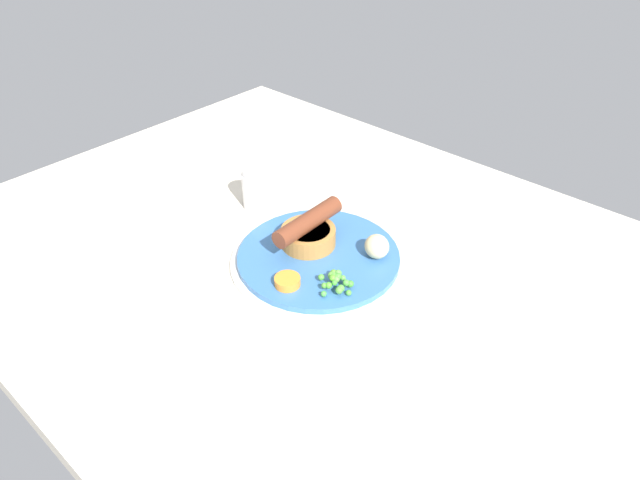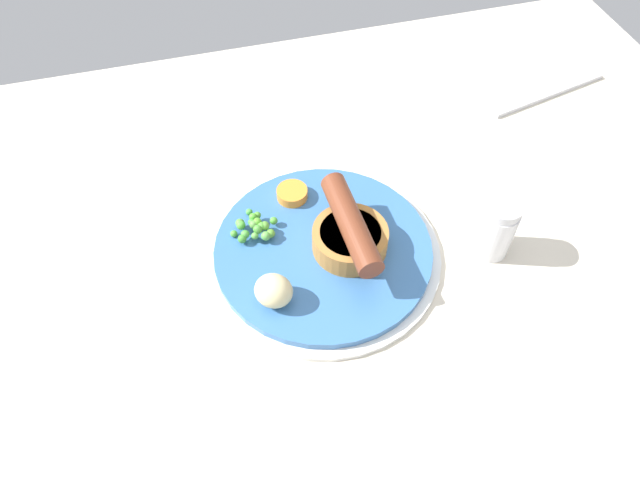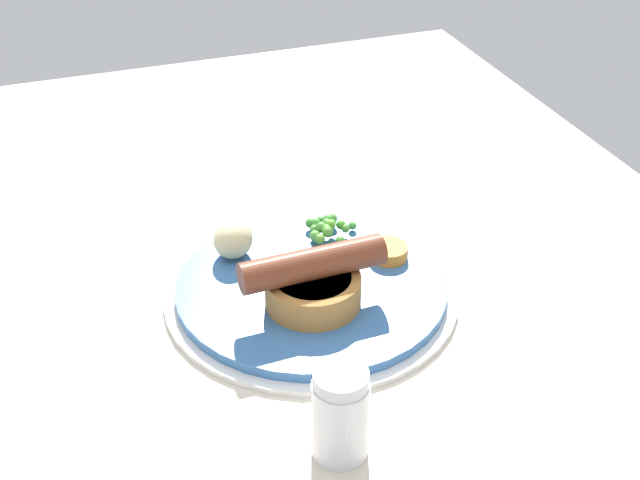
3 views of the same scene
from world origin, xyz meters
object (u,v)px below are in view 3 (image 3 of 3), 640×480
at_px(dinner_plate, 310,289).
at_px(salt_shaker, 340,414).
at_px(pea_pile, 327,227).
at_px(potato_chunk_0, 233,239).
at_px(sausage_pudding, 315,281).
at_px(carrot_slice_2, 388,252).

relative_size(dinner_plate, salt_shaker, 3.54).
bearing_deg(pea_pile, potato_chunk_0, 91.10).
height_order(dinner_plate, pea_pile, pea_pile).
height_order(sausage_pudding, pea_pile, sausage_pudding).
distance_m(dinner_plate, pea_pile, 0.07).
bearing_deg(salt_shaker, carrot_slice_2, -31.77).
xyz_separation_m(potato_chunk_0, salt_shaker, (-0.23, -0.01, 0.00)).
relative_size(pea_pile, salt_shaker, 0.74).
bearing_deg(potato_chunk_0, carrot_slice_2, -111.00).
bearing_deg(dinner_plate, salt_shaker, 167.40).
height_order(potato_chunk_0, carrot_slice_2, potato_chunk_0).
height_order(dinner_plate, carrot_slice_2, carrot_slice_2).
distance_m(dinner_plate, potato_chunk_0, 0.08).
relative_size(dinner_plate, pea_pile, 4.77).
distance_m(dinner_plate, sausage_pudding, 0.04).
xyz_separation_m(pea_pile, carrot_slice_2, (-0.05, -0.04, -0.00)).
bearing_deg(sausage_pudding, carrot_slice_2, 24.75).
bearing_deg(salt_shaker, potato_chunk_0, 2.57).
relative_size(carrot_slice_2, salt_shaker, 0.49).
xyz_separation_m(dinner_plate, salt_shaker, (-0.18, 0.04, 0.03)).
distance_m(dinner_plate, carrot_slice_2, 0.08).
xyz_separation_m(sausage_pudding, potato_chunk_0, (0.09, 0.04, -0.01)).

